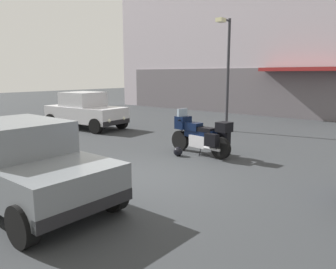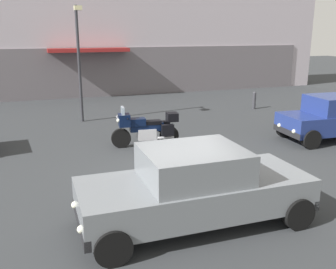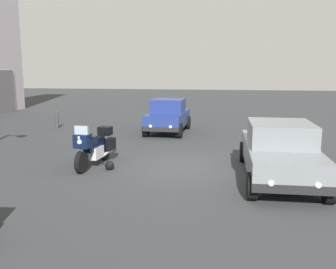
{
  "view_description": "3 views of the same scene",
  "coord_description": "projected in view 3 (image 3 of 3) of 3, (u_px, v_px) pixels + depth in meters",
  "views": [
    {
      "loc": [
        5.43,
        -5.41,
        2.43
      ],
      "look_at": [
        0.12,
        1.01,
        0.92
      ],
      "focal_mm": 35.65,
      "sensor_mm": 36.0,
      "label": 1
    },
    {
      "loc": [
        -3.53,
        -8.76,
        3.71
      ],
      "look_at": [
        -0.21,
        0.72,
        0.97
      ],
      "focal_mm": 40.61,
      "sensor_mm": 36.0,
      "label": 2
    },
    {
      "loc": [
        -10.99,
        -0.9,
        3.0
      ],
      "look_at": [
        -0.01,
        0.67,
        1.01
      ],
      "focal_mm": 40.14,
      "sensor_mm": 36.0,
      "label": 3
    }
  ],
  "objects": [
    {
      "name": "car_sedan_far",
      "position": [
        279.0,
        151.0,
        10.11
      ],
      "size": [
        4.58,
        1.9,
        1.56
      ],
      "rotation": [
        0.0,
        0.0,
        3.14
      ],
      "color": "slate",
      "rests_on": "ground"
    },
    {
      "name": "ground_plane",
      "position": [
        190.0,
        168.0,
        11.36
      ],
      "size": [
        80.0,
        80.0,
        0.0
      ],
      "primitive_type": "plane",
      "color": "#2D3033"
    },
    {
      "name": "car_compact_side",
      "position": [
        168.0,
        116.0,
        17.33
      ],
      "size": [
        3.54,
        1.85,
        1.56
      ],
      "rotation": [
        0.0,
        0.0,
        3.09
      ],
      "color": "navy",
      "rests_on": "ground"
    },
    {
      "name": "helmet",
      "position": [
        110.0,
        165.0,
        11.09
      ],
      "size": [
        0.28,
        0.28,
        0.28
      ],
      "primitive_type": "sphere",
      "color": "black",
      "rests_on": "ground"
    },
    {
      "name": "motorcycle",
      "position": [
        94.0,
        146.0,
        11.49
      ],
      "size": [
        2.26,
        0.84,
        1.36
      ],
      "rotation": [
        0.0,
        0.0,
        3.04
      ],
      "color": "black",
      "rests_on": "ground"
    },
    {
      "name": "bollard_curbside",
      "position": [
        57.0,
        119.0,
        18.67
      ],
      "size": [
        0.16,
        0.16,
        0.86
      ],
      "color": "#333338",
      "rests_on": "ground"
    }
  ]
}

